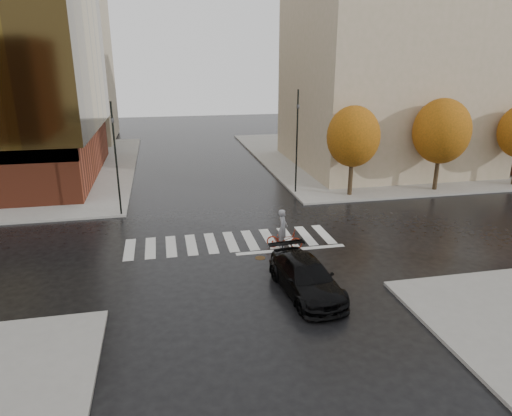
{
  "coord_description": "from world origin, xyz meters",
  "views": [
    {
      "loc": [
        -3.48,
        -22.97,
        9.78
      ],
      "look_at": [
        1.38,
        0.16,
        2.0
      ],
      "focal_mm": 32.0,
      "sensor_mm": 36.0,
      "label": 1
    }
  ],
  "objects_px": {
    "traffic_light_nw": "(115,152)",
    "traffic_light_ne": "(297,135)",
    "sedan": "(306,277)",
    "cyclist": "(284,235)",
    "fire_hydrant": "(70,196)"
  },
  "relations": [
    {
      "from": "traffic_light_nw",
      "to": "traffic_light_ne",
      "type": "height_order",
      "value": "traffic_light_ne"
    },
    {
      "from": "traffic_light_ne",
      "to": "cyclist",
      "type": "bearing_deg",
      "value": 46.9
    },
    {
      "from": "cyclist",
      "to": "traffic_light_nw",
      "type": "height_order",
      "value": "traffic_light_nw"
    },
    {
      "from": "cyclist",
      "to": "traffic_light_ne",
      "type": "bearing_deg",
      "value": 3.14
    },
    {
      "from": "traffic_light_ne",
      "to": "fire_hydrant",
      "type": "bearing_deg",
      "value": -26.63
    },
    {
      "from": "cyclist",
      "to": "fire_hydrant",
      "type": "xyz_separation_m",
      "value": [
        -12.66,
        11.0,
        -0.24
      ]
    },
    {
      "from": "traffic_light_ne",
      "to": "sedan",
      "type": "bearing_deg",
      "value": 51.97
    },
    {
      "from": "cyclist",
      "to": "traffic_light_ne",
      "type": "distance_m",
      "value": 11.27
    },
    {
      "from": "sedan",
      "to": "traffic_light_ne",
      "type": "bearing_deg",
      "value": 69.53
    },
    {
      "from": "traffic_light_ne",
      "to": "traffic_light_nw",
      "type": "bearing_deg",
      "value": -11.02
    },
    {
      "from": "sedan",
      "to": "traffic_light_nw",
      "type": "distance_m",
      "value": 15.4
    },
    {
      "from": "traffic_light_ne",
      "to": "fire_hydrant",
      "type": "height_order",
      "value": "traffic_light_ne"
    },
    {
      "from": "sedan",
      "to": "traffic_light_ne",
      "type": "distance_m",
      "value": 15.95
    },
    {
      "from": "sedan",
      "to": "traffic_light_nw",
      "type": "relative_size",
      "value": 0.72
    },
    {
      "from": "sedan",
      "to": "fire_hydrant",
      "type": "distance_m",
      "value": 20.17
    }
  ]
}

